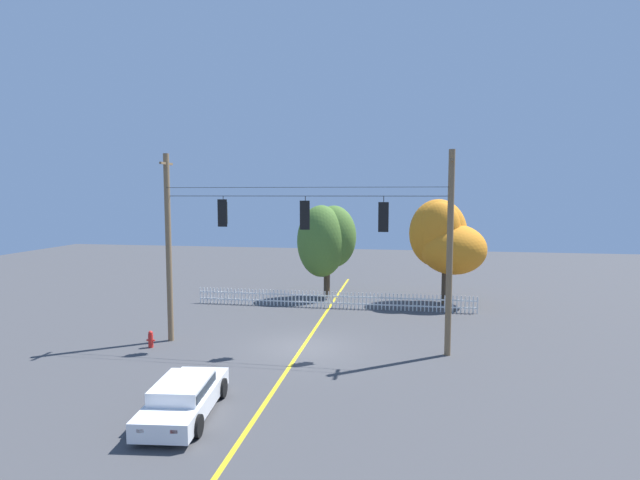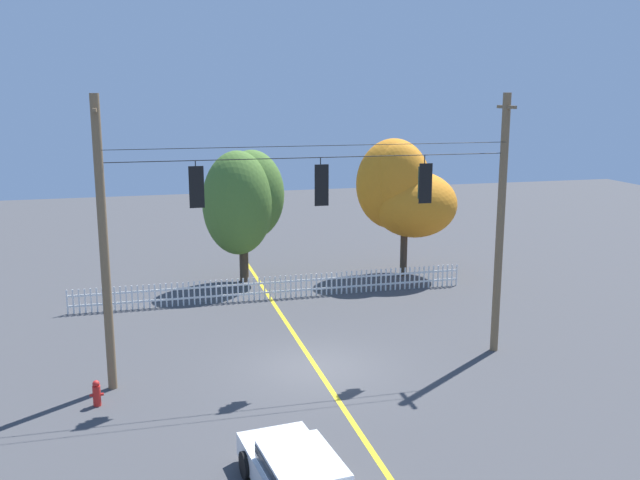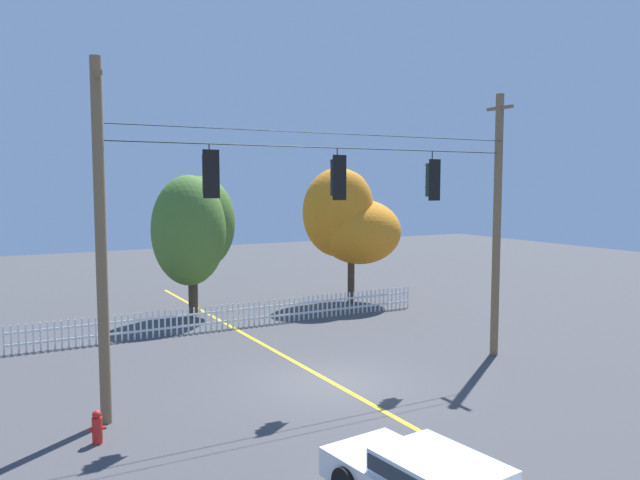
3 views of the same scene
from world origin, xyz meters
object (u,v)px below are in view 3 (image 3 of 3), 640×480
at_px(traffic_signal_northbound_primary, 432,180).
at_px(fire_hydrant, 97,427).
at_px(autumn_maple_mid, 349,220).
at_px(traffic_signal_northbound_secondary, 337,177).
at_px(traffic_signal_eastbound_side, 210,174).
at_px(autumn_maple_near_fence, 194,227).

xyz_separation_m(traffic_signal_northbound_primary, fire_hydrant, (-10.13, -1.13, -5.45)).
bearing_deg(autumn_maple_mid, traffic_signal_northbound_secondary, -123.10).
bearing_deg(traffic_signal_northbound_primary, traffic_signal_eastbound_side, 180.00).
height_order(traffic_signal_northbound_primary, autumn_maple_mid, traffic_signal_northbound_primary).
bearing_deg(autumn_maple_mid, traffic_signal_northbound_primary, -107.97).
bearing_deg(traffic_signal_eastbound_side, traffic_signal_northbound_primary, -0.00).
xyz_separation_m(autumn_maple_near_fence, fire_hydrant, (-6.02, -11.87, -3.48)).
bearing_deg(autumn_maple_mid, fire_hydrant, -139.77).
distance_m(autumn_maple_near_fence, autumn_maple_mid, 7.46).
xyz_separation_m(traffic_signal_eastbound_side, autumn_maple_mid, (10.41, 10.26, -1.96)).
relative_size(traffic_signal_northbound_primary, autumn_maple_near_fence, 0.25).
height_order(traffic_signal_northbound_primary, fire_hydrant, traffic_signal_northbound_primary).
bearing_deg(autumn_maple_mid, traffic_signal_eastbound_side, -135.42).
xyz_separation_m(traffic_signal_northbound_primary, autumn_maple_near_fence, (-4.11, 10.75, -1.97)).
relative_size(traffic_signal_northbound_secondary, fire_hydrant, 1.93).
distance_m(autumn_maple_mid, fire_hydrant, 18.00).
bearing_deg(traffic_signal_eastbound_side, traffic_signal_northbound_secondary, -0.00).
distance_m(traffic_signal_eastbound_side, fire_hydrant, 6.46).
height_order(traffic_signal_northbound_secondary, fire_hydrant, traffic_signal_northbound_secondary).
bearing_deg(fire_hydrant, autumn_maple_near_fence, 63.12).
relative_size(autumn_maple_mid, fire_hydrant, 8.62).
height_order(traffic_signal_northbound_secondary, traffic_signal_northbound_primary, same).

